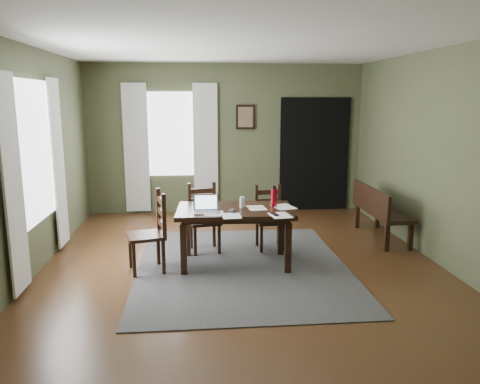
{
  "coord_description": "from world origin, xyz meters",
  "views": [
    {
      "loc": [
        -0.55,
        -5.55,
        2.07
      ],
      "look_at": [
        0.0,
        0.3,
        0.9
      ],
      "focal_mm": 35.0,
      "sensor_mm": 36.0,
      "label": 1
    }
  ],
  "objects": [
    {
      "name": "ground",
      "position": [
        0.0,
        0.0,
        -0.01
      ],
      "size": [
        5.0,
        6.0,
        0.01
      ],
      "color": "#492C16"
    },
    {
      "name": "room_shell",
      "position": [
        0.0,
        0.0,
        1.8
      ],
      "size": [
        5.02,
        6.02,
        2.71
      ],
      "color": "#4D5437",
      "rests_on": "ground"
    },
    {
      "name": "rug",
      "position": [
        0.0,
        0.0,
        0.01
      ],
      "size": [
        2.6,
        3.2,
        0.01
      ],
      "color": "#3D3D3D",
      "rests_on": "ground"
    },
    {
      "name": "dining_table",
      "position": [
        -0.08,
        0.1,
        0.64
      ],
      "size": [
        1.48,
        0.93,
        0.72
      ],
      "rotation": [
        0.0,
        0.0,
        -0.05
      ],
      "color": "black",
      "rests_on": "rug"
    },
    {
      "name": "chair_end",
      "position": [
        -1.12,
        -0.03,
        0.48
      ],
      "size": [
        0.52,
        0.52,
        0.98
      ],
      "rotation": [
        0.0,
        0.0,
        -1.32
      ],
      "color": "black",
      "rests_on": "rug"
    },
    {
      "name": "chair_back_left",
      "position": [
        -0.46,
        0.69,
        0.46
      ],
      "size": [
        0.47,
        0.47,
        0.92
      ],
      "rotation": [
        0.0,
        0.0,
        0.17
      ],
      "color": "black",
      "rests_on": "rug"
    },
    {
      "name": "chair_back_right",
      "position": [
        0.45,
        0.72,
        0.43
      ],
      "size": [
        0.41,
        0.41,
        0.88
      ],
      "rotation": [
        0.0,
        0.0,
        0.07
      ],
      "color": "black",
      "rests_on": "rug"
    },
    {
      "name": "bench",
      "position": [
        2.15,
        1.03,
        0.47
      ],
      "size": [
        0.45,
        1.4,
        0.79
      ],
      "rotation": [
        0.0,
        0.0,
        1.57
      ],
      "color": "black",
      "rests_on": "ground"
    },
    {
      "name": "laptop",
      "position": [
        -0.44,
        -0.05,
        0.79
      ],
      "size": [
        0.3,
        0.24,
        0.21
      ],
      "rotation": [
        0.0,
        0.0,
        0.02
      ],
      "color": "#B7B7BC",
      "rests_on": "dining_table"
    },
    {
      "name": "computer_mouse",
      "position": [
        -0.14,
        -0.1,
        0.75
      ],
      "size": [
        0.08,
        0.11,
        0.03
      ],
      "primitive_type": "cube",
      "rotation": [
        0.0,
        0.0,
        -0.29
      ],
      "color": "#3F3F42",
      "rests_on": "dining_table"
    },
    {
      "name": "tv_remote",
      "position": [
        0.35,
        -0.26,
        0.74
      ],
      "size": [
        0.09,
        0.18,
        0.02
      ],
      "primitive_type": "cube",
      "rotation": [
        0.0,
        0.0,
        0.24
      ],
      "color": "black",
      "rests_on": "dining_table"
    },
    {
      "name": "drinking_glass",
      "position": [
        0.01,
        0.13,
        0.8
      ],
      "size": [
        0.07,
        0.07,
        0.14
      ],
      "primitive_type": "cylinder",
      "rotation": [
        0.0,
        0.0,
        0.13
      ],
      "color": "silver",
      "rests_on": "dining_table"
    },
    {
      "name": "water_bottle",
      "position": [
        0.42,
        0.16,
        0.85
      ],
      "size": [
        0.1,
        0.1,
        0.27
      ],
      "rotation": [
        0.0,
        0.0,
        -0.3
      ],
      "color": "maroon",
      "rests_on": "dining_table"
    },
    {
      "name": "paper_a",
      "position": [
        -0.35,
        -0.14,
        0.73
      ],
      "size": [
        0.25,
        0.3,
        0.0
      ],
      "primitive_type": "cube",
      "rotation": [
        0.0,
        0.0,
        -0.17
      ],
      "color": "white",
      "rests_on": "dining_table"
    },
    {
      "name": "paper_b",
      "position": [
        0.42,
        -0.3,
        0.73
      ],
      "size": [
        0.27,
        0.33,
        0.0
      ],
      "primitive_type": "cube",
      "rotation": [
        0.0,
        0.0,
        0.16
      ],
      "color": "white",
      "rests_on": "dining_table"
    },
    {
      "name": "paper_c",
      "position": [
        0.19,
        0.1,
        0.73
      ],
      "size": [
        0.24,
        0.3,
        0.0
      ],
      "primitive_type": "cube",
      "rotation": [
        0.0,
        0.0,
        0.09
      ],
      "color": "white",
      "rests_on": "dining_table"
    },
    {
      "name": "paper_d",
      "position": [
        0.54,
        0.12,
        0.73
      ],
      "size": [
        0.32,
        0.37,
        0.0
      ],
      "primitive_type": "cube",
      "rotation": [
        0.0,
        0.0,
        0.28
      ],
      "color": "white",
      "rests_on": "dining_table"
    },
    {
      "name": "paper_e",
      "position": [
        -0.15,
        -0.28,
        0.73
      ],
      "size": [
        0.22,
        0.29,
        0.0
      ],
      "primitive_type": "cube",
      "rotation": [
        0.0,
        0.0,
        0.02
      ],
      "color": "white",
      "rests_on": "dining_table"
    },
    {
      "name": "window_left",
      "position": [
        -2.47,
        0.2,
        1.45
      ],
      "size": [
        0.01,
        1.3,
        1.7
      ],
      "color": "white",
      "rests_on": "ground"
    },
    {
      "name": "window_back",
      "position": [
        -1.0,
        2.97,
        1.45
      ],
      "size": [
        1.0,
        0.01,
        1.5
      ],
      "color": "white",
      "rests_on": "ground"
    },
    {
      "name": "curtain_left_near",
      "position": [
        -2.44,
        -0.62,
        1.2
      ],
      "size": [
        0.03,
        0.48,
        2.3
      ],
      "color": "silver",
      "rests_on": "ground"
    },
    {
      "name": "curtain_left_far",
      "position": [
        -2.44,
        1.02,
        1.2
      ],
      "size": [
        0.03,
        0.48,
        2.3
      ],
      "color": "silver",
      "rests_on": "ground"
    },
    {
      "name": "curtain_back_left",
      "position": [
        -1.62,
        2.94,
        1.2
      ],
      "size": [
        0.44,
        0.03,
        2.3
      ],
      "color": "silver",
      "rests_on": "ground"
    },
    {
      "name": "curtain_back_right",
      "position": [
        -0.38,
        2.94,
        1.2
      ],
      "size": [
        0.44,
        0.03,
        2.3
      ],
      "color": "silver",
      "rests_on": "ground"
    },
    {
      "name": "framed_picture",
      "position": [
        0.35,
        2.97,
        1.75
      ],
      "size": [
        0.34,
        0.03,
        0.44
      ],
      "color": "black",
      "rests_on": "ground"
    },
    {
      "name": "doorway_back",
      "position": [
        1.65,
        2.97,
        1.05
      ],
      "size": [
        1.3,
        0.03,
        2.1
      ],
      "color": "black",
      "rests_on": "ground"
    }
  ]
}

